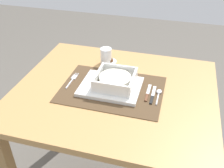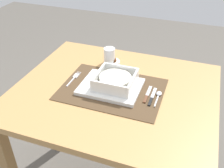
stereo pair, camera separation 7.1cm
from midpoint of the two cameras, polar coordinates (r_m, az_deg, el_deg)
The scene contains 10 objects.
dining_table at distance 1.26m, azimuth -1.08°, elevation -5.20°, with size 0.91×0.77×0.74m.
placemat at distance 1.19m, azimuth -1.72°, elevation -1.17°, with size 0.46×0.33×0.00m, color #4C3823.
serving_plate at distance 1.19m, azimuth -2.00°, elevation -0.59°, with size 0.27×0.21×0.02m, color white.
porridge_bowl at distance 1.17m, azimuth -1.01°, elevation 0.75°, with size 0.17×0.17×0.06m.
fork at distance 1.27m, azimuth -10.13°, elevation 1.03°, with size 0.02×0.14×0.00m.
spoon at distance 1.17m, azimuth 8.45°, elevation -1.99°, with size 0.02×0.11×0.01m.
butter_knife at distance 1.15m, azimuth 7.10°, elevation -2.63°, with size 0.01×0.13×0.01m.
bread_knife at distance 1.16m, azimuth 6.04°, elevation -2.15°, with size 0.01×0.13×0.01m.
drinking_glass at distance 1.38m, azimuth -2.81°, elevation 5.92°, with size 0.06×0.06×0.09m.
condiment_saucer at distance 1.39m, azimuth -2.12°, elevation 4.96°, with size 0.08×0.08×0.04m.
Camera 1 is at (0.25, -0.94, 1.42)m, focal length 41.94 mm.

